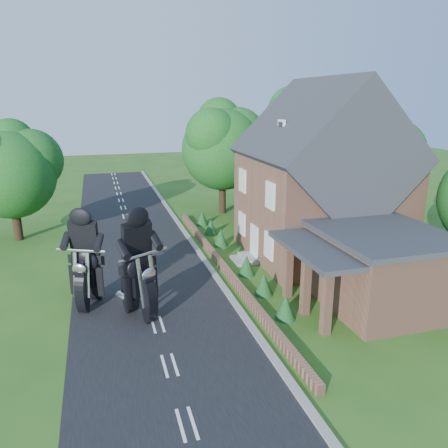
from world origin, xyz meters
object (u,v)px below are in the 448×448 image
object	(u,v)px
garden_wall	(223,267)
annex	(378,267)
motorcycle_lead	(140,302)
house	(321,183)
motorcycle_follow	(89,292)

from	to	relation	value
garden_wall	annex	xyz separation A→B (m)	(5.57, -5.80, 1.57)
garden_wall	annex	bearing A→B (deg)	-46.16
garden_wall	motorcycle_lead	size ratio (longest dim) A/B	13.97
house	annex	xyz separation A→B (m)	(-0.62, -6.80, -2.58)
garden_wall	annex	world-z (taller)	annex
garden_wall	motorcycle_follow	size ratio (longest dim) A/B	14.81
garden_wall	house	distance (m)	7.52
motorcycle_follow	house	bearing A→B (deg)	-140.55
garden_wall	annex	size ratio (longest dim) A/B	3.12
house	annex	bearing A→B (deg)	-95.24
motorcycle_lead	motorcycle_follow	xyz separation A→B (m)	(-2.09, 1.69, -0.04)
house	motorcycle_lead	distance (m)	12.74
house	motorcycle_lead	size ratio (longest dim) A/B	6.50
motorcycle_follow	motorcycle_lead	bearing A→B (deg)	165.77
annex	motorcycle_lead	distance (m)	10.64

